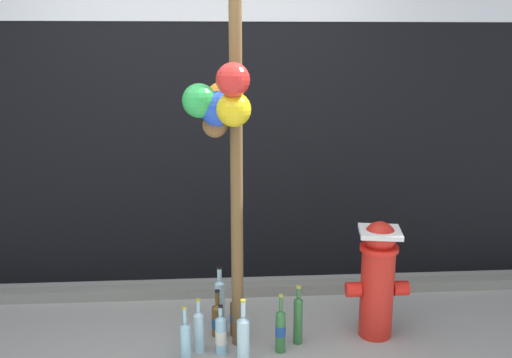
# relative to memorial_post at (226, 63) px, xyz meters

# --- Properties ---
(building_wall) EXTENTS (10.00, 0.21, 3.80)m
(building_wall) POSITION_rel_memorial_post_xyz_m (-0.16, 1.14, 0.15)
(building_wall) COLOR black
(building_wall) RESTS_ON ground_plane
(curb_strip) EXTENTS (8.00, 0.12, 0.08)m
(curb_strip) POSITION_rel_memorial_post_xyz_m (-0.16, 0.72, -1.71)
(curb_strip) COLOR gray
(curb_strip) RESTS_ON ground_plane
(memorial_post) EXTENTS (0.61, 0.57, 2.99)m
(memorial_post) POSITION_rel_memorial_post_xyz_m (0.00, 0.00, 0.00)
(memorial_post) COLOR brown
(memorial_post) RESTS_ON ground_plane
(fire_hydrant) EXTENTS (0.41, 0.30, 0.77)m
(fire_hydrant) POSITION_rel_memorial_post_xyz_m (0.95, 0.07, -1.34)
(fire_hydrant) COLOR red
(fire_hydrant) RESTS_ON ground_plane
(bottle_0) EXTENTS (0.06, 0.06, 0.38)m
(bottle_0) POSITION_rel_memorial_post_xyz_m (0.31, -0.10, -1.60)
(bottle_0) COLOR #337038
(bottle_0) RESTS_ON ground_plane
(bottle_1) EXTENTS (0.08, 0.08, 0.40)m
(bottle_1) POSITION_rel_memorial_post_xyz_m (0.08, -0.19, -1.59)
(bottle_1) COLOR #B2DBEA
(bottle_1) RESTS_ON ground_plane
(bottle_2) EXTENTS (0.06, 0.06, 0.35)m
(bottle_2) POSITION_rel_memorial_post_xyz_m (-0.19, -0.06, -1.60)
(bottle_2) COLOR #B2DBEA
(bottle_2) RESTS_ON ground_plane
(bottle_3) EXTENTS (0.07, 0.07, 0.32)m
(bottle_3) POSITION_rel_memorial_post_xyz_m (-0.05, -0.09, -1.62)
(bottle_3) COLOR #93CCE0
(bottle_3) RESTS_ON ground_plane
(bottle_4) EXTENTS (0.06, 0.06, 0.35)m
(bottle_4) POSITION_rel_memorial_post_xyz_m (-0.27, -0.16, -1.61)
(bottle_4) COLOR #93CCE0
(bottle_4) RESTS_ON ground_plane
(bottle_5) EXTENTS (0.07, 0.07, 0.32)m
(bottle_5) POSITION_rel_memorial_post_xyz_m (0.04, 0.12, -1.61)
(bottle_5) COLOR brown
(bottle_5) RESTS_ON ground_plane
(bottle_6) EXTENTS (0.08, 0.08, 0.32)m
(bottle_6) POSITION_rel_memorial_post_xyz_m (-0.07, 0.13, -1.63)
(bottle_6) COLOR brown
(bottle_6) RESTS_ON ground_plane
(bottle_7) EXTENTS (0.06, 0.06, 0.39)m
(bottle_7) POSITION_rel_memorial_post_xyz_m (0.43, -0.00, -1.58)
(bottle_7) COLOR #337038
(bottle_7) RESTS_ON ground_plane
(bottle_8) EXTENTS (0.07, 0.07, 0.42)m
(bottle_8) POSITION_rel_memorial_post_xyz_m (-0.06, 0.28, -1.57)
(bottle_8) COLOR #B2DBEA
(bottle_8) RESTS_ON ground_plane
(litter_1) EXTENTS (0.08, 0.10, 0.01)m
(litter_1) POSITION_rel_memorial_post_xyz_m (0.92, 0.14, -1.74)
(litter_1) COLOR tan
(litter_1) RESTS_ON ground_plane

